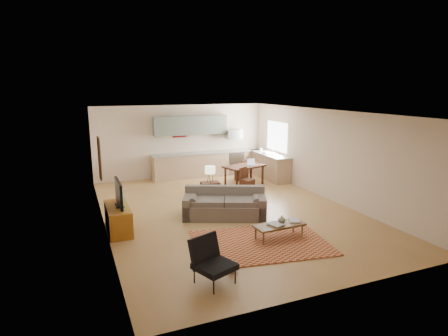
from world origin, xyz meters
name	(u,v)px	position (x,y,z in m)	size (l,w,h in m)	color
room	(228,163)	(0.00, 0.00, 1.35)	(9.00, 9.00, 9.00)	#A37742
kitchen_counter_back	(207,164)	(0.90, 4.18, 0.46)	(4.26, 0.64, 0.92)	tan
kitchen_counter_right	(269,166)	(2.93, 3.00, 0.46)	(0.64, 2.26, 0.92)	tan
kitchen_range	(234,162)	(2.00, 4.18, 0.45)	(0.62, 0.62, 0.90)	#A5A8AD
kitchen_microwave	(234,134)	(2.00, 4.20, 1.55)	(0.62, 0.40, 0.35)	#A5A8AD
upper_cabinets	(190,125)	(0.30, 4.33, 1.95)	(2.80, 0.34, 0.70)	slate
window_right	(277,136)	(3.23, 3.00, 1.55)	(0.02, 1.40, 1.05)	white
wall_art_left	(100,158)	(-3.21, 0.90, 1.55)	(0.06, 0.42, 1.10)	olive
triptych	(179,131)	(-0.10, 4.47, 1.75)	(1.70, 0.04, 0.50)	beige
rug	(260,243)	(-0.20, -2.29, 0.01)	(2.88, 1.99, 0.02)	maroon
sofa	(225,203)	(-0.29, -0.45, 0.39)	(2.21, 0.96, 0.77)	#5F554D
coffee_table	(279,231)	(0.30, -2.22, 0.18)	(1.17, 0.46, 0.35)	#4E361A
book_a	(272,226)	(0.07, -2.28, 0.36)	(0.35, 0.40, 0.03)	maroon
book_b	(289,220)	(0.62, -2.11, 0.36)	(0.35, 0.40, 0.02)	navy
vase	(282,219)	(0.39, -2.17, 0.44)	(0.20, 0.20, 0.18)	black
armchair	(215,262)	(-1.73, -3.51, 0.40)	(0.70, 0.70, 0.80)	black
tv_credenza	(118,219)	(-2.98, -0.36, 0.31)	(0.51, 1.32, 0.61)	#955414
tv	(119,193)	(-2.92, -0.36, 0.92)	(0.10, 1.02, 0.61)	black
console_table	(210,192)	(-0.19, 0.91, 0.31)	(0.53, 0.35, 0.62)	#341A0F
table_lamp	(210,174)	(-0.19, 0.91, 0.86)	(0.30, 0.30, 0.49)	beige
dining_table	(244,175)	(1.58, 2.32, 0.35)	(1.39, 0.80, 0.70)	#341A0F
dining_chair_near	(247,179)	(1.36, 1.63, 0.39)	(0.37, 0.39, 0.78)	#341A0F
dining_chair_far	(241,170)	(1.80, 3.02, 0.39)	(0.37, 0.39, 0.78)	#341A0F
laptop	(253,162)	(1.86, 2.23, 0.82)	(0.30, 0.22, 0.22)	#A5A8AD
soap_bottle	(261,149)	(2.83, 3.49, 1.02)	(0.10, 0.10, 0.19)	beige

